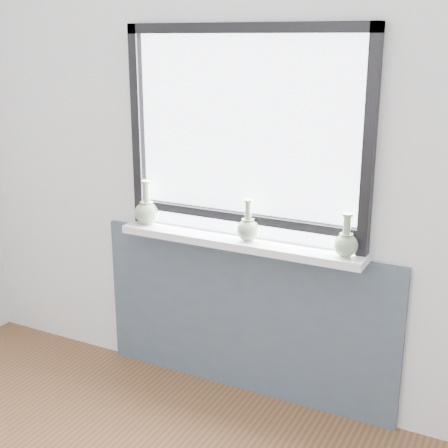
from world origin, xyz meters
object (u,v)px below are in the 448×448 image
at_px(vase_a, 147,211).
at_px(vase_b, 248,228).
at_px(windowsill, 238,242).
at_px(vase_c, 346,243).

xyz_separation_m(vase_a, vase_b, (0.62, -0.01, -0.01)).
xyz_separation_m(windowsill, vase_a, (-0.56, 0.01, 0.09)).
relative_size(windowsill, vase_b, 6.24).
distance_m(windowsill, vase_c, 0.57).
xyz_separation_m(windowsill, vase_b, (0.06, -0.00, 0.09)).
height_order(windowsill, vase_c, vase_c).
distance_m(vase_a, vase_c, 1.12).
bearing_deg(vase_c, vase_b, 179.52).
relative_size(windowsill, vase_a, 5.45).
height_order(vase_a, vase_c, vase_a).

